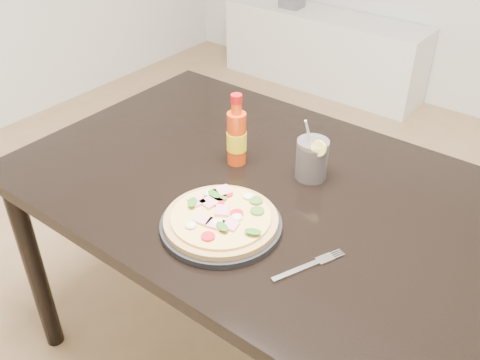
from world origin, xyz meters
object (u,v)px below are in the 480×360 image
Objects in this scene: pizza at (221,218)px; hot_sauce_bottle at (237,137)px; dining_table at (266,209)px; media_console at (322,50)px; cola_cup at (312,160)px; plate at (221,225)px; fork at (311,265)px.

pizza is 1.30× the size of hot_sauce_bottle.
media_console is (-1.03, 2.12, -0.42)m from dining_table.
pizza is (0.02, -0.22, 0.11)m from dining_table.
plate is at bearing -99.68° from cola_cup.
pizza is at bearing -59.36° from hot_sauce_bottle.
pizza is 0.20× the size of media_console.
hot_sauce_bottle is at bearing 120.78° from plate.
plate is at bearing -85.42° from dining_table.
cola_cup reaches higher than dining_table.
plate is 1.66× the size of fork.
hot_sauce_bottle reaches higher than plate.
cola_cup is at bearing 145.11° from fork.
plate is at bearing -59.22° from hot_sauce_bottle.
fork is (0.24, 0.02, -0.01)m from plate.
plate is 1.39× the size of hot_sauce_bottle.
cola_cup reaches higher than fork.
cola_cup is at bearing 55.40° from dining_table.
plate is at bearing -152.14° from fork.
hot_sauce_bottle reaches higher than media_console.
hot_sauce_bottle reaches higher than fork.
media_console is (-1.05, 2.34, -0.51)m from plate.
cola_cup is (0.06, 0.32, 0.05)m from plate.
media_console is at bearing 114.15° from pizza.
pizza is at bearing -100.11° from cola_cup.
plate is at bearing -65.82° from media_console.
dining_table is 0.19m from cola_cup.
pizza reaches higher than dining_table.
hot_sauce_bottle reaches higher than dining_table.
hot_sauce_bottle reaches higher than pizza.
hot_sauce_bottle reaches higher than cola_cup.
cola_cup is at bearing -61.28° from media_console.
plate is 0.02m from pizza.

